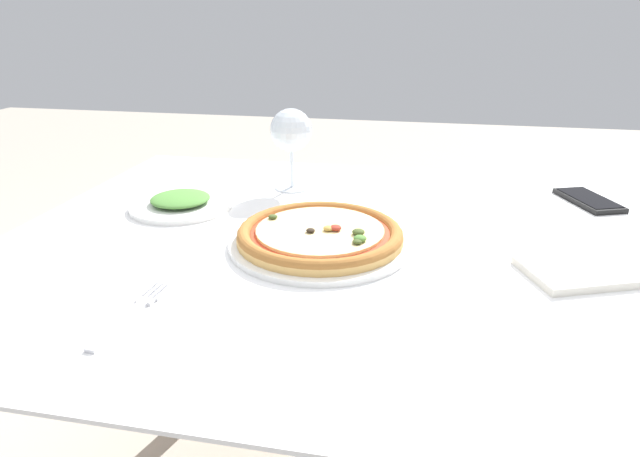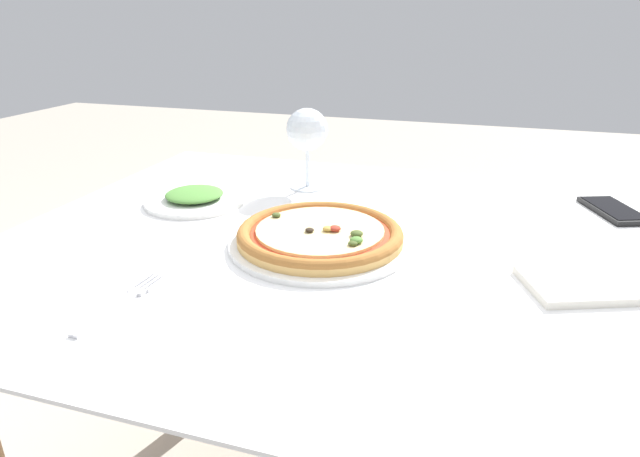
# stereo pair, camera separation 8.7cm
# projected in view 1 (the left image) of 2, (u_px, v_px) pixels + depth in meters

# --- Properties ---
(dining_table) EXTENTS (1.28, 0.94, 0.73)m
(dining_table) POSITION_uv_depth(u_px,v_px,m) (376.00, 290.00, 0.93)
(dining_table) COLOR #997047
(dining_table) RESTS_ON ground_plane
(pizza_plate) EXTENTS (0.30, 0.30, 0.04)m
(pizza_plate) POSITION_uv_depth(u_px,v_px,m) (320.00, 236.00, 0.88)
(pizza_plate) COLOR white
(pizza_plate) RESTS_ON dining_table
(fork) EXTENTS (0.03, 0.17, 0.00)m
(fork) POSITION_uv_depth(u_px,v_px,m) (133.00, 312.00, 0.68)
(fork) COLOR silver
(fork) RESTS_ON dining_table
(wine_glass_far_left) EXTENTS (0.09, 0.09, 0.17)m
(wine_glass_far_left) POSITION_uv_depth(u_px,v_px,m) (291.00, 132.00, 1.12)
(wine_glass_far_left) COLOR silver
(wine_glass_far_left) RESTS_ON dining_table
(cell_phone) EXTENTS (0.12, 0.16, 0.01)m
(cell_phone) POSITION_uv_depth(u_px,v_px,m) (589.00, 200.00, 1.08)
(cell_phone) COLOR black
(cell_phone) RESTS_ON dining_table
(side_plate) EXTENTS (0.20, 0.20, 0.03)m
(side_plate) POSITION_uv_depth(u_px,v_px,m) (181.00, 203.00, 1.05)
(side_plate) COLOR white
(side_plate) RESTS_ON dining_table
(napkin_folded) EXTENTS (0.18, 0.16, 0.01)m
(napkin_folded) POSITION_uv_depth(u_px,v_px,m) (578.00, 272.00, 0.78)
(napkin_folded) COLOR silver
(napkin_folded) RESTS_ON dining_table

